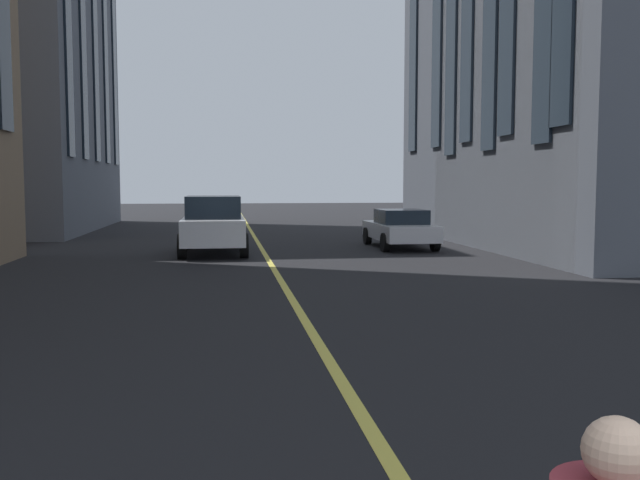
# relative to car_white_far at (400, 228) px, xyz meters

# --- Properties ---
(lane_centre_line) EXTENTS (80.00, 0.16, 0.01)m
(lane_centre_line) POSITION_rel_car_white_far_xyz_m (-3.66, 4.90, -0.70)
(lane_centre_line) COLOR #D8C64C
(lane_centre_line) RESTS_ON ground_plane
(car_white_far) EXTENTS (4.40, 1.95, 1.37)m
(car_white_far) POSITION_rel_car_white_far_xyz_m (0.00, 0.00, 0.00)
(car_white_far) COLOR silver
(car_white_far) RESTS_ON ground_plane
(car_white_oncoming) EXTENTS (3.90, 1.89, 1.40)m
(car_white_oncoming) POSITION_rel_car_white_far_xyz_m (17.14, 6.48, -0.00)
(car_white_oncoming) COLOR silver
(car_white_oncoming) RESTS_ON ground_plane
(car_white_mid) EXTENTS (4.70, 2.14, 1.88)m
(car_white_mid) POSITION_rel_car_white_far_xyz_m (-1.08, 6.54, 0.27)
(car_white_mid) COLOR silver
(car_white_mid) RESTS_ON ground_plane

